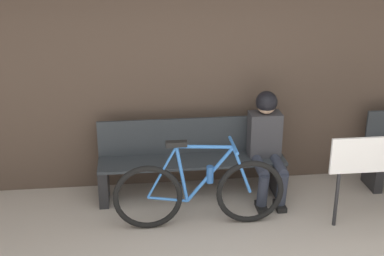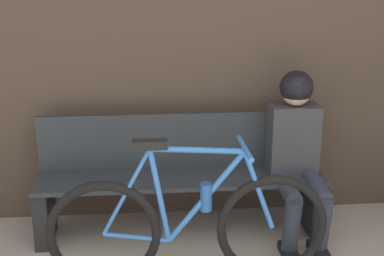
% 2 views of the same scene
% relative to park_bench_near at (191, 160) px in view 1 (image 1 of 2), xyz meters
% --- Properties ---
extents(storefront_wall, '(12.00, 0.56, 3.20)m').
position_rel_park_bench_near_xyz_m(storefront_wall, '(0.23, 0.35, 1.25)').
color(storefront_wall, '#4C3D33').
rests_on(storefront_wall, ground_plane).
extents(park_bench_near, '(2.00, 0.42, 0.84)m').
position_rel_park_bench_near_xyz_m(park_bench_near, '(0.00, 0.00, 0.00)').
color(park_bench_near, '#2D3338').
rests_on(park_bench_near, ground_plane).
extents(bicycle, '(1.68, 0.40, 0.91)m').
position_rel_park_bench_near_xyz_m(bicycle, '(0.01, -0.65, -0.04)').
color(bicycle, black).
rests_on(bicycle, ground_plane).
extents(person_seated, '(0.34, 0.63, 1.17)m').
position_rel_park_bench_near_xyz_m(person_seated, '(0.79, -0.12, 0.26)').
color(person_seated, '#2D3342').
rests_on(person_seated, ground_plane).
extents(signboard, '(1.03, 0.04, 0.93)m').
position_rel_park_bench_near_xyz_m(signboard, '(1.75, -0.81, 0.28)').
color(signboard, '#232326').
rests_on(signboard, ground_plane).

